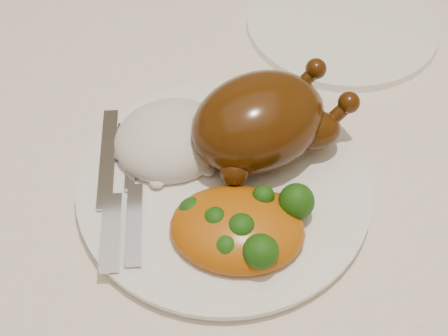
{
  "coord_description": "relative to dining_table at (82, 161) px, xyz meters",
  "views": [
    {
      "loc": [
        0.09,
        -0.5,
        1.23
      ],
      "look_at": [
        0.15,
        -0.15,
        0.8
      ],
      "focal_mm": 50.0,
      "sensor_mm": 36.0,
      "label": 1
    }
  ],
  "objects": [
    {
      "name": "tablecloth",
      "position": [
        0.0,
        0.0,
        0.07
      ],
      "size": [
        1.73,
        1.03,
        0.18
      ],
      "color": "white",
      "rests_on": "dining_table"
    },
    {
      "name": "cutlery",
      "position": [
        0.05,
        -0.16,
        0.12
      ],
      "size": [
        0.04,
        0.19,
        0.01
      ],
      "rotation": [
        0.0,
        0.0,
        -0.09
      ],
      "color": "silver",
      "rests_on": "dinner_plate"
    },
    {
      "name": "dining_table",
      "position": [
        0.0,
        0.0,
        0.0
      ],
      "size": [
        1.6,
        0.9,
        0.76
      ],
      "color": "brown",
      "rests_on": "floor"
    },
    {
      "name": "side_plate",
      "position": [
        0.32,
        0.07,
        0.11
      ],
      "size": [
        0.28,
        0.28,
        0.01
      ],
      "primitive_type": "cylinder",
      "rotation": [
        0.0,
        0.0,
        0.28
      ],
      "color": "white",
      "rests_on": "tablecloth"
    },
    {
      "name": "rice_mound",
      "position": [
        0.1,
        -0.1,
        0.12
      ],
      "size": [
        0.12,
        0.11,
        0.06
      ],
      "rotation": [
        0.0,
        0.0,
        0.15
      ],
      "color": "white",
      "rests_on": "dinner_plate"
    },
    {
      "name": "mac_and_cheese",
      "position": [
        0.16,
        -0.2,
        0.12
      ],
      "size": [
        0.14,
        0.12,
        0.05
      ],
      "rotation": [
        0.0,
        0.0,
        -0.27
      ],
      "color": "#BD4F0C",
      "rests_on": "dinner_plate"
    },
    {
      "name": "dinner_plate",
      "position": [
        0.15,
        -0.15,
        0.11
      ],
      "size": [
        0.32,
        0.32,
        0.01
      ],
      "primitive_type": "cylinder",
      "rotation": [
        0.0,
        0.0,
        0.22
      ],
      "color": "white",
      "rests_on": "tablecloth"
    },
    {
      "name": "roast_chicken",
      "position": [
        0.19,
        -0.11,
        0.15
      ],
      "size": [
        0.17,
        0.14,
        0.08
      ],
      "rotation": [
        0.0,
        0.0,
        0.36
      ],
      "color": "#4C2808",
      "rests_on": "dinner_plate"
    }
  ]
}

